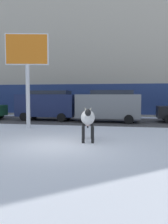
% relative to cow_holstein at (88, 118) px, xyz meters
% --- Properties ---
extents(ground_plane, '(120.00, 120.00, 0.00)m').
position_rel_cow_holstein_xyz_m(ground_plane, '(-1.07, -1.13, -1.00)').
color(ground_plane, white).
extents(road_strip, '(60.00, 5.60, 0.01)m').
position_rel_cow_holstein_xyz_m(road_strip, '(-1.07, 7.67, -1.00)').
color(road_strip, '#423F3F').
rests_on(road_strip, ground).
extents(building_facade, '(44.00, 6.10, 13.00)m').
position_rel_cow_holstein_xyz_m(building_facade, '(-1.07, 14.98, 5.48)').
color(building_facade, '#BCB29E').
rests_on(building_facade, ground).
extents(cow_holstein, '(0.83, 1.93, 1.54)m').
position_rel_cow_holstein_xyz_m(cow_holstein, '(0.00, 0.00, 0.00)').
color(cow_holstein, silver).
rests_on(cow_holstein, ground).
extents(billboard, '(2.51, 0.73, 5.56)m').
position_rel_cow_holstein_xyz_m(billboard, '(-4.16, 3.26, 3.31)').
color(billboard, silver).
rests_on(billboard, ground).
extents(car_navy_van, '(4.64, 2.21, 2.32)m').
position_rel_cow_holstein_xyz_m(car_navy_van, '(-4.55, 7.74, 0.24)').
color(car_navy_van, '#19234C').
rests_on(car_navy_van, ground).
extents(car_grey_van, '(4.64, 2.21, 2.32)m').
position_rel_cow_holstein_xyz_m(car_grey_van, '(0.33, 7.29, 0.24)').
color(car_grey_van, slate).
rests_on(car_grey_van, ground).
extents(pedestrian_near_billboard, '(0.36, 0.24, 1.73)m').
position_rel_cow_holstein_xyz_m(pedestrian_near_billboard, '(-4.73, 10.94, -0.12)').
color(pedestrian_near_billboard, '#282833').
rests_on(pedestrian_near_billboard, ground).
extents(pedestrian_by_cars, '(0.36, 0.24, 1.73)m').
position_rel_cow_holstein_xyz_m(pedestrian_by_cars, '(-5.80, 10.94, -0.12)').
color(pedestrian_by_cars, '#282833').
rests_on(pedestrian_by_cars, ground).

